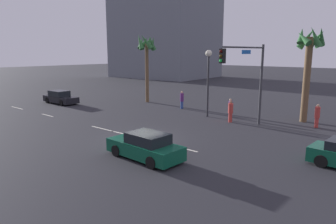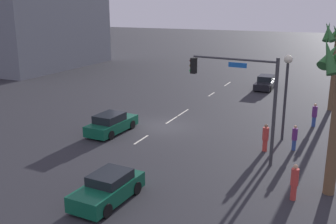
# 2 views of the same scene
# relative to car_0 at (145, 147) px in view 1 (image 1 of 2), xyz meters

# --- Properties ---
(ground_plane) EXTENTS (220.00, 220.00, 0.00)m
(ground_plane) POSITION_rel_car_0_xyz_m (-2.85, 2.70, -0.66)
(ground_plane) COLOR #28282D
(lane_stripe_0) EXTENTS (2.47, 0.14, 0.01)m
(lane_stripe_0) POSITION_rel_car_0_xyz_m (-20.85, 2.70, -0.66)
(lane_stripe_0) COLOR silver
(lane_stripe_0) RESTS_ON ground_plane
(lane_stripe_1) EXTENTS (1.90, 0.14, 0.01)m
(lane_stripe_1) POSITION_rel_car_0_xyz_m (-14.87, 2.70, -0.66)
(lane_stripe_1) COLOR silver
(lane_stripe_1) RESTS_ON ground_plane
(lane_stripe_2) EXTENTS (2.49, 0.14, 0.01)m
(lane_stripe_2) POSITION_rel_car_0_xyz_m (-7.06, 2.70, -0.66)
(lane_stripe_2) COLOR silver
(lane_stripe_2) RESTS_ON ground_plane
(lane_stripe_3) EXTENTS (2.35, 0.14, 0.01)m
(lane_stripe_3) POSITION_rel_car_0_xyz_m (-4.78, 2.70, -0.66)
(lane_stripe_3) COLOR silver
(lane_stripe_3) RESTS_ON ground_plane
(lane_stripe_4) EXTENTS (2.03, 0.14, 0.01)m
(lane_stripe_4) POSITION_rel_car_0_xyz_m (0.54, 2.70, -0.66)
(lane_stripe_4) COLOR silver
(lane_stripe_4) RESTS_ON ground_plane
(car_0) EXTENTS (4.51, 2.05, 1.44)m
(car_0) POSITION_rel_car_0_xyz_m (0.00, 0.00, 0.00)
(car_0) COLOR #0F5138
(car_0) RESTS_ON ground_plane
(car_1) EXTENTS (4.58, 1.87, 1.43)m
(car_1) POSITION_rel_car_0_xyz_m (-20.01, 7.17, -0.01)
(car_1) COLOR black
(car_1) RESTS_ON ground_plane
(traffic_signal) EXTENTS (0.85, 5.44, 6.22)m
(traffic_signal) POSITION_rel_car_0_xyz_m (1.13, 9.77, 3.58)
(traffic_signal) COLOR #38383D
(traffic_signal) RESTS_ON ground_plane
(streetlamp) EXTENTS (0.56, 0.56, 5.83)m
(streetlamp) POSITION_rel_car_0_xyz_m (-3.44, 11.51, 3.45)
(streetlamp) COLOR #2D2D33
(streetlamp) RESTS_ON ground_plane
(pedestrian_0) EXTENTS (0.51, 0.51, 1.80)m
(pedestrian_0) POSITION_rel_car_0_xyz_m (-7.57, 13.22, 0.28)
(pedestrian_0) COLOR #2D478C
(pedestrian_0) RESTS_ON ground_plane
(pedestrian_1) EXTENTS (0.51, 0.51, 1.78)m
(pedestrian_1) POSITION_rel_car_0_xyz_m (-0.79, 10.85, 0.26)
(pedestrian_1) COLOR #BF3833
(pedestrian_1) RESTS_ON ground_plane
(pedestrian_2) EXTENTS (0.41, 0.41, 1.81)m
(pedestrian_2) POSITION_rel_car_0_xyz_m (5.16, 13.34, 0.29)
(pedestrian_2) COLOR #BF3833
(pedestrian_2) RESTS_ON ground_plane
(pedestrian_3) EXTENTS (0.47, 0.47, 1.66)m
(pedestrian_3) POSITION_rel_car_0_xyz_m (-1.71, 12.50, 0.21)
(pedestrian_3) COLOR #2D478C
(pedestrian_3) RESTS_ON ground_plane
(palm_tree_0) EXTENTS (2.43, 2.54, 7.66)m
(palm_tree_0) POSITION_rel_car_0_xyz_m (-13.18, 14.02, 5.25)
(palm_tree_0) COLOR brown
(palm_tree_0) RESTS_ON ground_plane
(palm_tree_1) EXTENTS (2.44, 2.64, 7.67)m
(palm_tree_1) POSITION_rel_car_0_xyz_m (3.78, 14.90, 4.72)
(palm_tree_1) COLOR brown
(palm_tree_1) RESTS_ON ground_plane
(building_2) EXTENTS (21.13, 17.85, 28.82)m
(building_2) POSITION_rel_car_0_xyz_m (-35.93, 44.21, 13.74)
(building_2) COLOR slate
(building_2) RESTS_ON ground_plane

